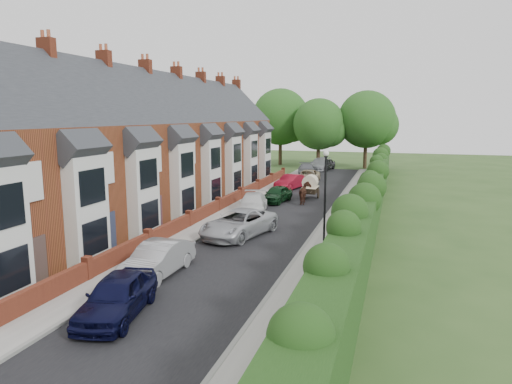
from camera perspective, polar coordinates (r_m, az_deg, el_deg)
ground at (r=22.98m, az=-1.59°, el=-8.28°), size 140.00×140.00×0.00m
road at (r=33.35m, az=3.69°, el=-2.63°), size 6.00×58.00×0.02m
pavement_hedge_side at (r=32.65m, az=10.71°, el=-2.96°), size 2.20×58.00×0.12m
pavement_house_side at (r=34.42m, az=-2.55°, el=-2.15°), size 1.70×58.00×0.12m
kerb_hedge_side at (r=32.78m, az=8.89°, el=-2.85°), size 0.18×58.00×0.13m
kerb_house_side at (r=34.16m, az=-1.29°, el=-2.23°), size 0.18×58.00×0.13m
hedge at (r=32.21m, az=13.98°, el=-0.45°), size 2.10×58.00×2.85m
terrace_row at (r=35.64m, az=-13.13°, el=5.18°), size 9.05×40.50×11.50m
garden_wall_row at (r=33.77m, az=-4.73°, el=-1.71°), size 0.35×40.35×1.10m
lamppost at (r=25.26m, az=8.66°, el=0.93°), size 0.32×0.32×5.16m
tree_far_left at (r=61.57m, az=8.20°, el=8.22°), size 7.14×6.80×9.29m
tree_far_right at (r=62.90m, az=14.01°, el=8.61°), size 7.98×7.60×10.31m
tree_far_back at (r=65.68m, az=3.45°, el=9.17°), size 8.40×8.00×10.82m
car_navy at (r=17.19m, az=-16.97°, el=-12.32°), size 2.58×4.69×1.51m
car_silver_a at (r=20.86m, az=-12.20°, el=-8.23°), size 1.67×4.54×1.48m
car_silver_b at (r=26.84m, az=-2.14°, el=-3.94°), size 3.87×6.05×1.55m
car_white at (r=33.27m, az=-0.43°, el=-1.44°), size 2.88×5.09×1.39m
car_green at (r=37.35m, az=2.61°, el=-0.27°), size 2.11×4.13×1.35m
car_red at (r=44.05m, az=4.33°, el=1.26°), size 2.52×4.52×1.41m
car_beige at (r=48.79m, az=6.53°, el=1.96°), size 2.36×4.76×1.30m
car_grey at (r=53.96m, az=6.33°, el=2.77°), size 3.04×5.25×1.43m
car_black at (r=60.30m, az=8.61°, el=3.46°), size 2.51×4.66×1.51m
horse at (r=36.79m, az=6.16°, el=-0.15°), size 1.22×2.17×1.74m
horse_cart at (r=38.89m, az=6.80°, el=0.83°), size 1.30×2.88×2.08m
car_extra_far at (r=60.12m, az=7.96°, el=3.48°), size 2.49×5.43×1.54m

